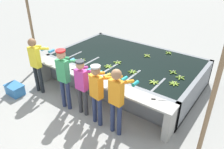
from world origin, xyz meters
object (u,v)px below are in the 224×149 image
at_px(worker_0, 36,61).
at_px(worker_1, 64,74).
at_px(support_post_left, 31,26).
at_px(banana_bunch_floating_5, 81,60).
at_px(crate, 15,90).
at_px(worker_3, 98,90).
at_px(banana_bunch_floating_6, 133,72).
at_px(knife_1, 76,69).
at_px(worker_2, 83,83).
at_px(banana_bunch_floating_9, 108,66).
at_px(banana_bunch_floating_3, 174,83).
at_px(support_post_right, 213,95).
at_px(banana_bunch_floating_8, 154,82).
at_px(banana_bunch_floating_7, 118,62).
at_px(worker_4, 117,96).
at_px(knife_0, 157,99).
at_px(banana_bunch_floating_2, 169,53).
at_px(banana_bunch_floating_0, 173,72).
at_px(banana_bunch_floating_4, 180,78).
at_px(banana_bunch_ledge_0, 90,74).
at_px(banana_bunch_floating_1, 147,56).

xyz_separation_m(worker_0, worker_1, (1.27, -0.08, 0.01)).
bearing_deg(support_post_left, banana_bunch_floating_5, 3.00).
bearing_deg(crate, worker_3, 10.49).
height_order(banana_bunch_floating_6, crate, banana_bunch_floating_6).
bearing_deg(knife_1, worker_2, -34.55).
bearing_deg(banana_bunch_floating_5, banana_bunch_floating_9, 9.84).
distance_m(worker_2, banana_bunch_floating_3, 2.35).
relative_size(worker_1, support_post_right, 0.54).
bearing_deg(banana_bunch_floating_5, banana_bunch_floating_8, 3.47).
bearing_deg(banana_bunch_floating_7, worker_3, -69.81).
relative_size(banana_bunch_floating_9, support_post_right, 0.09).
xyz_separation_m(worker_4, support_post_left, (-4.40, 1.04, 0.57)).
xyz_separation_m(knife_1, support_post_left, (-2.48, 0.42, 0.75)).
relative_size(banana_bunch_floating_7, knife_0, 0.85).
height_order(banana_bunch_floating_9, crate, banana_bunch_floating_9).
distance_m(worker_1, banana_bunch_floating_2, 3.65).
bearing_deg(banana_bunch_floating_6, banana_bunch_floating_9, -169.66).
bearing_deg(banana_bunch_floating_0, worker_2, -127.29).
height_order(banana_bunch_floating_4, banana_bunch_ledge_0, banana_bunch_ledge_0).
height_order(banana_bunch_floating_2, support_post_left, support_post_left).
bearing_deg(banana_bunch_floating_0, support_post_right, -51.81).
bearing_deg(support_post_left, banana_bunch_floating_8, 3.25).
xyz_separation_m(banana_bunch_floating_8, support_post_right, (1.56, -0.94, 0.75)).
bearing_deg(banana_bunch_floating_4, banana_bunch_floating_9, -162.40).
relative_size(banana_bunch_floating_1, banana_bunch_floating_6, 0.99).
distance_m(worker_2, worker_3, 0.56).
xyz_separation_m(banana_bunch_floating_2, banana_bunch_floating_7, (-0.96, -1.63, -0.00)).
relative_size(knife_0, crate, 0.59).
bearing_deg(support_post_left, support_post_right, -6.19).
bearing_deg(banana_bunch_ledge_0, banana_bunch_floating_6, 41.65).
relative_size(banana_bunch_floating_8, banana_bunch_ledge_0, 1.00).
relative_size(banana_bunch_floating_0, banana_bunch_floating_2, 1.02).
distance_m(worker_4, banana_bunch_floating_0, 2.17).
bearing_deg(worker_3, worker_1, -179.25).
height_order(worker_1, banana_bunch_floating_5, worker_1).
height_order(worker_2, support_post_left, support_post_left).
distance_m(banana_bunch_floating_3, support_post_left, 5.18).
relative_size(banana_bunch_floating_0, banana_bunch_floating_3, 1.00).
relative_size(banana_bunch_floating_1, banana_bunch_ledge_0, 1.00).
bearing_deg(banana_bunch_floating_5, crate, -125.81).
xyz_separation_m(worker_1, knife_1, (-0.25, 0.65, -0.22)).
bearing_deg(knife_0, banana_bunch_floating_1, 123.52).
height_order(worker_1, banana_bunch_ledge_0, worker_1).
xyz_separation_m(banana_bunch_floating_6, banana_bunch_floating_9, (-0.76, -0.14, 0.00)).
bearing_deg(crate, support_post_left, 121.87).
xyz_separation_m(worker_2, banana_bunch_floating_4, (1.83, 1.87, -0.09)).
xyz_separation_m(worker_0, banana_bunch_floating_5, (0.74, 1.10, -0.20)).
bearing_deg(worker_4, banana_bunch_floating_1, 104.54).
xyz_separation_m(knife_0, support_post_right, (1.16, -0.29, 0.75)).
bearing_deg(worker_4, banana_bunch_floating_5, 152.18).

